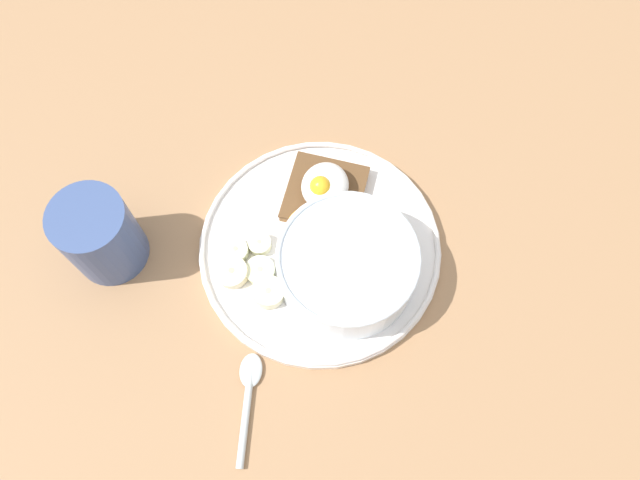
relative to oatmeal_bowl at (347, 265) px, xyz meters
The scene contains 12 objects.
ground_plane 6.58cm from the oatmeal_bowl, 56.73° to the left, with size 120.00×120.00×2.00cm, color #A57851.
plate 5.38cm from the oatmeal_bowl, 56.73° to the left, with size 27.19×27.19×1.60cm.
oatmeal_bowl is the anchor object (origin of this frame).
toast_slice 10.12cm from the oatmeal_bowl, 29.08° to the left, with size 8.90×8.90×1.38cm.
poached_egg 9.80cm from the oatmeal_bowl, 29.90° to the left, with size 8.39×6.03×3.37cm.
banana_slice_front 9.72cm from the oatmeal_bowl, 103.92° to the left, with size 4.58×4.60×1.23cm.
banana_slice_left 10.43cm from the oatmeal_bowl, 86.00° to the left, with size 2.90×2.82×1.45cm.
banana_slice_back 12.67cm from the oatmeal_bowl, 105.42° to the left, with size 5.09×5.11×1.65cm.
banana_slice_right 8.99cm from the oatmeal_bowl, 120.58° to the left, with size 4.33×4.28×1.53cm.
banana_slice_inner 12.66cm from the oatmeal_bowl, 93.58° to the left, with size 3.81×3.75×1.54cm.
coffee_mug 26.49cm from the oatmeal_bowl, 98.90° to the left, with size 8.06×8.06×9.82cm.
spoon 16.84cm from the oatmeal_bowl, 156.76° to the left, with size 11.60×3.81×0.80cm.
Camera 1 is at (-25.40, -7.02, 67.70)cm, focal length 35.00 mm.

